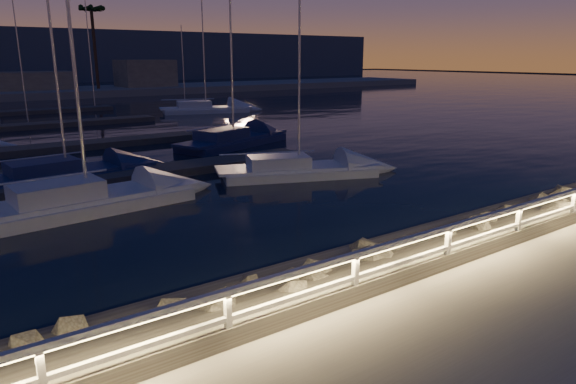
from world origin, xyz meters
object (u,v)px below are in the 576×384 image
(guard_rail, at_px, (315,277))
(sailboat_g, at_px, (231,139))
(sailboat_b, at_px, (82,200))
(sailboat_d, at_px, (294,168))
(sailboat_l, at_px, (203,108))
(sailboat_c, at_px, (62,173))

(guard_rail, distance_m, sailboat_g, 23.63)
(guard_rail, bearing_deg, sailboat_b, 96.92)
(sailboat_d, distance_m, sailboat_l, 30.35)
(sailboat_l, bearing_deg, sailboat_g, -94.12)
(guard_rail, height_order, sailboat_b, sailboat_b)
(guard_rail, xyz_separation_m, sailboat_d, (8.30, 12.08, -0.97))
(sailboat_d, relative_size, sailboat_g, 0.90)
(guard_rail, relative_size, sailboat_c, 3.32)
(sailboat_c, distance_m, sailboat_l, 30.25)
(sailboat_d, xyz_separation_m, sailboat_l, (9.49, 28.83, 0.04))
(sailboat_b, bearing_deg, sailboat_c, 80.07)
(sailboat_b, xyz_separation_m, sailboat_d, (9.76, 0.10, -0.06))
(guard_rail, xyz_separation_m, sailboat_c, (-1.00, 17.20, -0.95))
(guard_rail, relative_size, sailboat_l, 2.85)
(sailboat_b, height_order, sailboat_d, sailboat_b)
(sailboat_c, height_order, sailboat_g, sailboat_g)
(guard_rail, distance_m, sailboat_d, 14.69)
(sailboat_d, bearing_deg, sailboat_b, -157.91)
(sailboat_b, distance_m, sailboat_d, 9.76)
(sailboat_c, distance_m, sailboat_g, 11.82)
(sailboat_g, relative_size, sailboat_l, 0.95)
(sailboat_c, relative_size, sailboat_d, 1.01)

